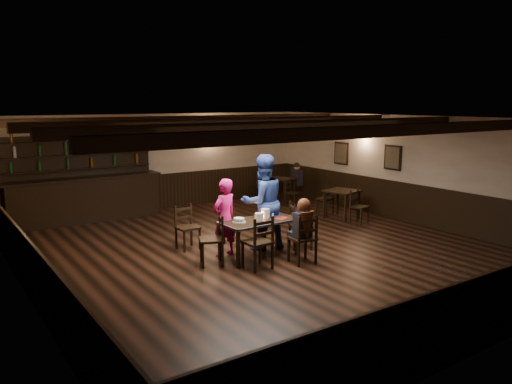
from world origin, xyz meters
TOP-DOWN VIEW (x-y plane):
  - ground at (0.00, 0.00)m, footprint 10.00×10.00m
  - room_shell at (0.01, 0.04)m, footprint 9.02×10.02m
  - dining_table at (-0.33, -0.35)m, footprint 1.54×0.79m
  - chair_near_left at (-0.73, -0.97)m, footprint 0.48×0.46m
  - chair_near_right at (0.14, -1.17)m, footprint 0.50×0.48m
  - chair_end_left at (-1.24, -0.24)m, footprint 0.58×0.59m
  - chair_end_right at (0.67, -0.28)m, footprint 0.58×0.59m
  - chair_far_pushed at (-1.24, 1.04)m, footprint 0.45×0.43m
  - woman_pink at (-0.83, 0.13)m, footprint 0.64×0.50m
  - man_blue at (0.08, 0.11)m, footprint 1.05×0.86m
  - seated_person at (0.15, -1.11)m, footprint 0.34×0.50m
  - cake at (-0.74, -0.26)m, footprint 0.26×0.26m
  - plate_stack_a at (-0.35, -0.37)m, footprint 0.16×0.16m
  - plate_stack_b at (-0.12, -0.26)m, footprint 0.16×0.16m
  - tea_light at (-0.25, -0.26)m, footprint 0.05×0.05m
  - salt_shaker at (-0.02, -0.37)m, footprint 0.04×0.04m
  - pepper_shaker at (0.13, -0.40)m, footprint 0.04×0.04m
  - drink_glass at (-0.02, -0.20)m, footprint 0.08×0.08m
  - menu_red at (0.14, -0.44)m, footprint 0.33×0.29m
  - menu_blue at (0.16, -0.21)m, footprint 0.36×0.30m
  - bar_counter at (-2.30, 4.72)m, footprint 3.92×0.70m
  - back_table_a at (3.37, 1.20)m, footprint 0.95×0.95m
  - back_table_b at (3.31, 3.77)m, footprint 0.94×0.94m
  - bg_patron_left at (2.67, 3.83)m, footprint 0.25×0.35m
  - bg_patron_right at (3.91, 3.75)m, footprint 0.22×0.35m

SIDE VIEW (x-z plane):
  - ground at x=0.00m, z-range 0.00..0.00m
  - chair_far_pushed at x=-1.24m, z-range 0.08..0.99m
  - chair_near_right at x=0.14m, z-range 0.08..1.04m
  - chair_end_left at x=-1.24m, z-range 0.08..1.05m
  - chair_end_right at x=0.67m, z-range 0.08..1.05m
  - chair_near_left at x=-0.73m, z-range 0.08..1.08m
  - back_table_b at x=3.31m, z-range 0.27..1.01m
  - back_table_a at x=3.37m, z-range 0.27..1.02m
  - dining_table at x=-0.33m, z-range 0.29..1.04m
  - bar_counter at x=-2.30m, z-range -0.37..1.83m
  - menu_red at x=0.14m, z-range 0.75..0.76m
  - menu_blue at x=0.16m, z-range 0.75..0.76m
  - tea_light at x=-0.25m, z-range 0.75..0.80m
  - woman_pink at x=-0.83m, z-range 0.00..1.55m
  - cake at x=-0.74m, z-range 0.75..0.83m
  - pepper_shaker at x=0.13m, z-range 0.75..0.85m
  - salt_shaker at x=-0.02m, z-range 0.75..0.85m
  - bg_patron_left at x=2.67m, z-range 0.46..1.14m
  - drink_glass at x=-0.02m, z-range 0.75..0.88m
  - bg_patron_right at x=3.91m, z-range 0.47..1.18m
  - plate_stack_a at x=-0.35m, z-range 0.75..0.90m
  - seated_person at x=0.15m, z-range 0.42..1.24m
  - plate_stack_b at x=-0.12m, z-range 0.75..0.94m
  - man_blue at x=0.08m, z-range 0.00..1.98m
  - room_shell at x=0.01m, z-range 0.39..3.10m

